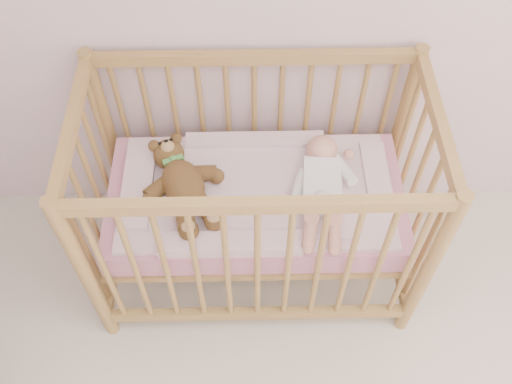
{
  "coord_description": "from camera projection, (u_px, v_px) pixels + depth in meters",
  "views": [
    {
      "loc": [
        -0.45,
        0.22,
        2.44
      ],
      "look_at": [
        -0.43,
        1.55,
        0.62
      ],
      "focal_mm": 40.0,
      "sensor_mm": 36.0,
      "label": 1
    }
  ],
  "objects": [
    {
      "name": "blanket",
      "position": [
        256.0,
        191.0,
        2.33
      ],
      "size": [
        1.1,
        0.58,
        0.06
      ],
      "primitive_type": null,
      "color": "#CF8E9D",
      "rests_on": "mattress"
    },
    {
      "name": "baby",
      "position": [
        322.0,
        183.0,
        2.26
      ],
      "size": [
        0.32,
        0.6,
        0.14
      ],
      "primitive_type": null,
      "rotation": [
        0.0,
        0.0,
        -0.08
      ],
      "color": "white",
      "rests_on": "blanket"
    },
    {
      "name": "mattress",
      "position": [
        256.0,
        201.0,
        2.39
      ],
      "size": [
        1.22,
        0.62,
        0.13
      ],
      "primitive_type": "cube",
      "color": "pink",
      "rests_on": "crib"
    },
    {
      "name": "teddy_bear",
      "position": [
        183.0,
        183.0,
        2.25
      ],
      "size": [
        0.53,
        0.61,
        0.14
      ],
      "primitive_type": null,
      "rotation": [
        0.0,
        0.0,
        0.41
      ],
      "color": "brown",
      "rests_on": "blanket"
    },
    {
      "name": "crib",
      "position": [
        256.0,
        199.0,
        2.38
      ],
      "size": [
        1.36,
        0.76,
        1.0
      ],
      "primitive_type": null,
      "color": "tan",
      "rests_on": "floor"
    }
  ]
}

